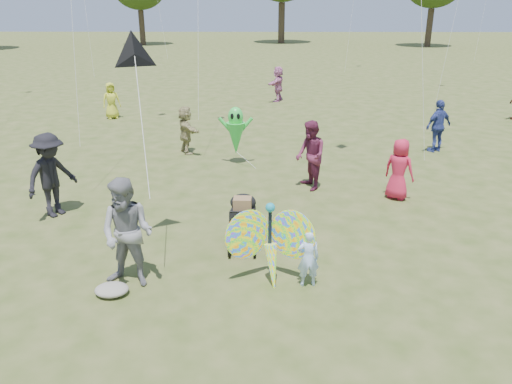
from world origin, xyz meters
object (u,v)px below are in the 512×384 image
(jogging_stroller, at_px, (243,219))
(crowd_g, at_px, (111,101))
(crowd_e, at_px, (310,156))
(adult_man, at_px, (127,234))
(crowd_d, at_px, (186,130))
(alien_kite, at_px, (236,133))
(butterfly_kite, at_px, (271,245))
(crowd_j, at_px, (278,84))
(child_girl, at_px, (308,258))
(crowd_a, at_px, (399,169))
(crowd_c, at_px, (438,126))
(crowd_b, at_px, (51,175))

(jogging_stroller, bearing_deg, crowd_g, 119.03)
(crowd_e, distance_m, jogging_stroller, 3.75)
(adult_man, xyz_separation_m, jogging_stroller, (1.87, 1.41, -0.35))
(crowd_d, bearing_deg, jogging_stroller, 170.15)
(crowd_d, distance_m, alien_kite, 2.06)
(crowd_e, xyz_separation_m, alien_kite, (-2.02, 2.07, 0.07))
(adult_man, distance_m, butterfly_kite, 2.41)
(crowd_j, xyz_separation_m, butterfly_kite, (-0.56, -17.12, -0.12))
(child_girl, height_order, adult_man, adult_man)
(crowd_a, bearing_deg, butterfly_kite, 89.94)
(crowd_e, relative_size, crowd_j, 1.06)
(crowd_c, xyz_separation_m, crowd_g, (-11.97, 4.80, -0.10))
(crowd_b, height_order, butterfly_kite, crowd_b)
(crowd_g, xyz_separation_m, alien_kite, (5.53, -6.30, 0.22))
(crowd_a, height_order, crowd_j, crowd_j)
(crowd_b, bearing_deg, crowd_a, -51.13)
(crowd_c, relative_size, butterfly_kite, 0.97)
(crowd_c, bearing_deg, jogging_stroller, 21.08)
(crowd_c, distance_m, jogging_stroller, 9.19)
(adult_man, relative_size, crowd_e, 1.07)
(adult_man, height_order, crowd_j, adult_man)
(crowd_a, height_order, crowd_e, crowd_e)
(adult_man, height_order, crowd_d, adult_man)
(adult_man, distance_m, alien_kite, 7.01)
(crowd_a, relative_size, crowd_e, 0.85)
(crowd_b, bearing_deg, crowd_c, -31.95)
(child_girl, relative_size, alien_kite, 0.60)
(crowd_g, bearing_deg, jogging_stroller, -91.28)
(child_girl, distance_m, jogging_stroller, 1.83)
(crowd_b, bearing_deg, crowd_d, 6.71)
(crowd_a, bearing_deg, alien_kite, 4.74)
(crowd_j, bearing_deg, adult_man, 12.33)
(crowd_g, distance_m, crowd_j, 8.13)
(adult_man, relative_size, crowd_d, 1.26)
(crowd_b, bearing_deg, alien_kite, -14.55)
(butterfly_kite, bearing_deg, crowd_a, 51.82)
(crowd_b, relative_size, crowd_d, 1.26)
(crowd_a, height_order, crowd_c, crowd_c)
(adult_man, xyz_separation_m, crowd_j, (2.96, 17.21, -0.12))
(crowd_a, relative_size, crowd_c, 0.90)
(child_girl, relative_size, crowd_c, 0.62)
(jogging_stroller, xyz_separation_m, alien_kite, (-0.42, 5.45, 0.36))
(jogging_stroller, height_order, butterfly_kite, butterfly_kite)
(jogging_stroller, height_order, alien_kite, alien_kite)
(crowd_g, bearing_deg, adult_man, -100.89)
(crowd_g, xyz_separation_m, jogging_stroller, (5.95, -11.74, -0.13))
(adult_man, height_order, alien_kite, adult_man)
(crowd_j, bearing_deg, jogging_stroller, 18.12)
(crowd_a, xyz_separation_m, crowd_j, (-2.62, 13.07, 0.08))
(crowd_d, bearing_deg, crowd_g, 9.83)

